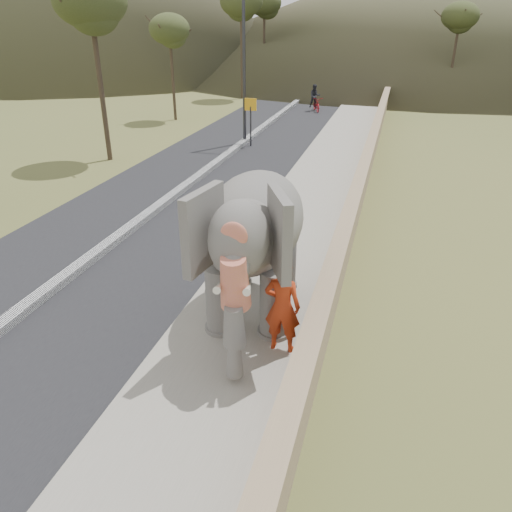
{
  "coord_description": "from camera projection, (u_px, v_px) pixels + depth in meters",
  "views": [
    {
      "loc": [
        2.64,
        -7.27,
        6.09
      ],
      "look_at": [
        0.2,
        1.49,
        1.7
      ],
      "focal_mm": 35.0,
      "sensor_mm": 36.0,
      "label": 1
    }
  ],
  "objects": [
    {
      "name": "trees",
      "position": [
        382.0,
        53.0,
        31.45
      ],
      "size": [
        47.35,
        42.87,
        8.74
      ],
      "color": "#473828",
      "rests_on": "ground"
    },
    {
      "name": "motorcyclist",
      "position": [
        316.0,
        101.0,
        34.86
      ],
      "size": [
        1.23,
        1.95,
        1.81
      ],
      "color": "maroon",
      "rests_on": "ground"
    },
    {
      "name": "walkway",
      "position": [
        313.0,
        198.0,
        18.24
      ],
      "size": [
        3.0,
        120.0,
        0.15
      ],
      "primitive_type": "cube",
      "color": "#9E9687",
      "rests_on": "ground"
    },
    {
      "name": "signboard",
      "position": [
        251.0,
        114.0,
        25.02
      ],
      "size": [
        0.6,
        0.08,
        2.4
      ],
      "color": "#2D2D33",
      "rests_on": "ground"
    },
    {
      "name": "lamppost",
      "position": [
        250.0,
        43.0,
        24.17
      ],
      "size": [
        1.76,
        0.36,
        8.0
      ],
      "color": "#2F3034",
      "rests_on": "ground"
    },
    {
      "name": "parapet",
      "position": [
        360.0,
        189.0,
        17.64
      ],
      "size": [
        0.3,
        120.0,
        1.1
      ],
      "primitive_type": "cube",
      "color": "tan",
      "rests_on": "ground"
    },
    {
      "name": "elephant_and_man",
      "position": [
        255.0,
        242.0,
        10.6
      ],
      "size": [
        2.83,
        4.72,
        3.22
      ],
      "color": "slate",
      "rests_on": "ground"
    },
    {
      "name": "median",
      "position": [
        186.0,
        186.0,
        19.43
      ],
      "size": [
        0.35,
        120.0,
        0.22
      ],
      "primitive_type": "cube",
      "color": "black",
      "rests_on": "ground"
    },
    {
      "name": "ground",
      "position": [
        225.0,
        366.0,
        9.6
      ],
      "size": [
        160.0,
        160.0,
        0.0
      ],
      "primitive_type": "plane",
      "color": "olive",
      "rests_on": "ground"
    },
    {
      "name": "hill_far",
      "position": [
        429.0,
        8.0,
        66.06
      ],
      "size": [
        80.0,
        80.0,
        14.0
      ],
      "primitive_type": "cone",
      "color": "brown",
      "rests_on": "ground"
    },
    {
      "name": "road",
      "position": [
        186.0,
        188.0,
        19.48
      ],
      "size": [
        7.0,
        120.0,
        0.03
      ],
      "primitive_type": "cube",
      "color": "black",
      "rests_on": "ground"
    }
  ]
}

